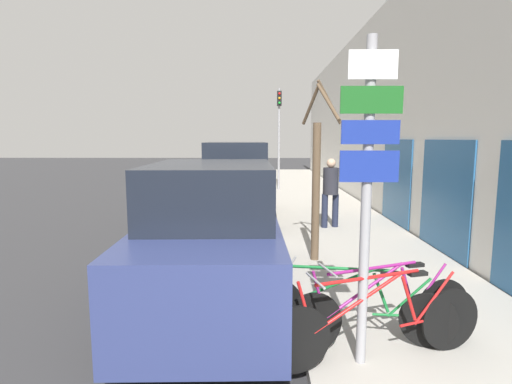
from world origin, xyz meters
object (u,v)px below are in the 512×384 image
Objects in this scene: bicycle_2 at (350,307)px; parked_car_0 at (213,240)px; signpost at (367,185)px; bicycle_1 at (381,310)px; pedestrian_near at (331,188)px; street_tree at (317,179)px; traffic_light at (279,125)px; parked_car_1 at (236,187)px; bicycle_0 at (378,324)px.

parked_car_0 reaches higher than bicycle_2.
signpost is 1.52m from bicycle_1.
parked_car_0 is at bearing -136.56° from pedestrian_near.
signpost is 1.82× the size of pedestrian_near.
signpost is at bearing -163.85° from bicycle_2.
street_tree is 10.64m from traffic_light.
parked_car_1 is at bearing 103.01° from signpost.
traffic_light reaches higher than parked_car_0.
street_tree is at bearing -122.26° from pedestrian_near.
bicycle_0 is 14.29m from traffic_light.
parked_car_1 is at bearing -0.86° from bicycle_0.
signpost is 3.56m from street_tree.
parked_car_0 is 5.15m from pedestrian_near.
bicycle_1 is at bearing -111.77° from pedestrian_near.
bicycle_1 is at bearing -76.23° from parked_car_1.
parked_car_0 reaches higher than bicycle_1.
bicycle_0 is at bearing 143.97° from bicycle_1.
bicycle_2 is at bearing -89.11° from traffic_light.
parked_car_0 is (-1.74, 1.90, -1.04)m from signpost.
bicycle_1 is 0.48× the size of parked_car_1.
signpost is 14.14m from traffic_light.
pedestrian_near is at bearing -20.56° from bicycle_0.
bicycle_1 is at bearing -38.36° from parked_car_0.
signpost is at bearing 85.11° from bicycle_0.
bicycle_2 is at bearing 90.95° from signpost.
bicycle_0 is at bearing -88.41° from traffic_light.
bicycle_2 is (-0.18, 0.50, -0.03)m from bicycle_0.
pedestrian_near is (0.77, 6.38, -0.81)m from signpost.
bicycle_2 is at bearing -78.27° from parked_car_1.
bicycle_0 is (0.17, 0.03, -1.44)m from signpost.
parked_car_0 reaches higher than bicycle_0.
pedestrian_near is at bearing 59.08° from parked_car_0.
parked_car_0 is (-1.73, 1.37, 0.44)m from bicycle_2.
pedestrian_near is 0.40× the size of traffic_light.
parked_car_1 is (-1.74, 7.52, -0.92)m from signpost.
traffic_light is at bearing 16.08° from bicycle_2.
street_tree reaches higher than parked_car_1.
bicycle_1 is at bearing 51.06° from signpost.
signpost is at bearing -114.19° from pedestrian_near.
street_tree is at bearing 14.78° from bicycle_2.
parked_car_0 is (-2.04, 1.52, 0.41)m from bicycle_1.
bicycle_2 is 5.95m from pedestrian_near.
pedestrian_near is at bearing 83.10° from signpost.
signpost is 7.77m from parked_car_1.
signpost reaches higher than bicycle_1.
bicycle_0 is 2.70m from parked_car_0.
signpost is at bearing -79.15° from parked_car_1.
parked_car_1 is 1.05× the size of traffic_light.
bicycle_1 is 2.58m from parked_car_0.
signpost reaches higher than parked_car_1.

